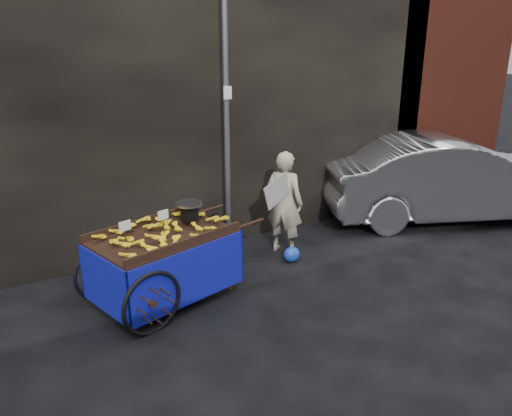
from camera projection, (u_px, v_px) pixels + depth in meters
ground at (253, 288)px, 6.58m from camera, size 80.00×80.00×0.00m
building_wall at (195, 79)px, 8.08m from camera, size 13.50×2.00×5.00m
street_pole at (227, 120)px, 7.13m from camera, size 0.12×0.10×4.00m
banana_cart at (160, 243)px, 6.07m from camera, size 2.46×1.57×1.24m
vendor at (284, 202)px, 7.47m from camera, size 0.85×0.69×1.57m
plastic_bag at (292, 254)px, 7.32m from camera, size 0.25×0.20×0.23m
parked_car at (449, 178)px, 8.91m from camera, size 4.79×3.21×1.49m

